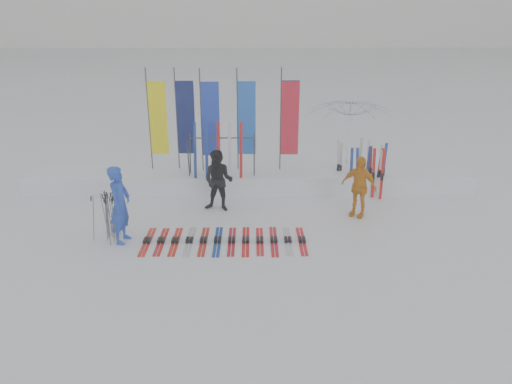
{
  "coord_description": "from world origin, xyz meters",
  "views": [
    {
      "loc": [
        0.1,
        -10.56,
        5.59
      ],
      "look_at": [
        0.2,
        1.6,
        1.0
      ],
      "focal_mm": 35.0,
      "sensor_mm": 36.0,
      "label": 1
    }
  ],
  "objects_px": {
    "tent_canopy": "(349,136)",
    "ski_row": "(225,240)",
    "person_black": "(219,181)",
    "ski_rack": "(222,151)",
    "person_yellow": "(359,187)",
    "person_blue": "(120,205)"
  },
  "relations": [
    {
      "from": "person_black",
      "to": "ski_rack",
      "type": "height_order",
      "value": "ski_rack"
    },
    {
      "from": "person_black",
      "to": "tent_canopy",
      "type": "distance_m",
      "value": 5.54
    },
    {
      "from": "tent_canopy",
      "to": "ski_row",
      "type": "xyz_separation_m",
      "value": [
        -4.05,
        -5.52,
        -1.28
      ]
    },
    {
      "from": "tent_canopy",
      "to": "ski_row",
      "type": "relative_size",
      "value": 0.72
    },
    {
      "from": "person_yellow",
      "to": "ski_rack",
      "type": "bearing_deg",
      "value": -171.83
    },
    {
      "from": "tent_canopy",
      "to": "ski_rack",
      "type": "relative_size",
      "value": 1.43
    },
    {
      "from": "person_yellow",
      "to": "tent_canopy",
      "type": "distance_m",
      "value": 3.94
    },
    {
      "from": "person_blue",
      "to": "ski_rack",
      "type": "bearing_deg",
      "value": -25.23
    },
    {
      "from": "tent_canopy",
      "to": "ski_rack",
      "type": "bearing_deg",
      "value": -154.59
    },
    {
      "from": "person_black",
      "to": "person_yellow",
      "type": "xyz_separation_m",
      "value": [
        3.9,
        -0.45,
        -0.02
      ]
    },
    {
      "from": "person_blue",
      "to": "person_yellow",
      "type": "xyz_separation_m",
      "value": [
        6.19,
        1.57,
        -0.12
      ]
    },
    {
      "from": "tent_canopy",
      "to": "person_black",
      "type": "bearing_deg",
      "value": -141.4
    },
    {
      "from": "ski_row",
      "to": "ski_rack",
      "type": "height_order",
      "value": "ski_rack"
    },
    {
      "from": "person_black",
      "to": "person_blue",
      "type": "bearing_deg",
      "value": -125.49
    },
    {
      "from": "person_blue",
      "to": "ski_rack",
      "type": "distance_m",
      "value": 4.15
    },
    {
      "from": "person_black",
      "to": "ski_row",
      "type": "height_order",
      "value": "person_black"
    },
    {
      "from": "person_blue",
      "to": "tent_canopy",
      "type": "relative_size",
      "value": 0.68
    },
    {
      "from": "person_black",
      "to": "tent_canopy",
      "type": "relative_size",
      "value": 0.61
    },
    {
      "from": "person_yellow",
      "to": "ski_row",
      "type": "height_order",
      "value": "person_yellow"
    },
    {
      "from": "person_yellow",
      "to": "tent_canopy",
      "type": "xyz_separation_m",
      "value": [
        0.41,
        3.89,
        0.44
      ]
    },
    {
      "from": "person_blue",
      "to": "person_yellow",
      "type": "relative_size",
      "value": 1.14
    },
    {
      "from": "person_blue",
      "to": "tent_canopy",
      "type": "xyz_separation_m",
      "value": [
        6.6,
        5.46,
        0.33
      ]
    }
  ]
}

